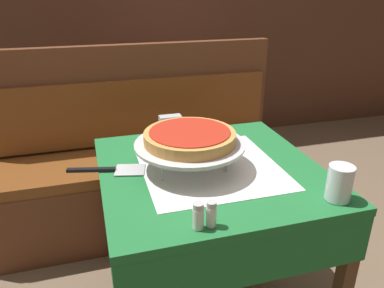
# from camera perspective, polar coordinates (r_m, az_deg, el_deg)

# --- Properties ---
(dining_table_front) EXTENTS (0.82, 0.82, 0.73)m
(dining_table_front) POSITION_cam_1_polar(r_m,az_deg,el_deg) (1.48, 2.72, -7.54)
(dining_table_front) COLOR #1E6B33
(dining_table_front) RESTS_ON ground_plane
(dining_table_rear) EXTENTS (0.65, 0.65, 0.74)m
(dining_table_rear) POSITION_cam_1_polar(r_m,az_deg,el_deg) (2.98, -2.95, 8.76)
(dining_table_rear) COLOR red
(dining_table_rear) RESTS_ON ground_plane
(booth_bench) EXTENTS (1.67, 0.47, 1.06)m
(booth_bench) POSITION_cam_1_polar(r_m,az_deg,el_deg) (2.24, -7.78, -4.86)
(booth_bench) COLOR brown
(booth_bench) RESTS_ON ground_plane
(back_wall_panel) EXTENTS (6.00, 0.04, 2.40)m
(back_wall_panel) POSITION_cam_1_polar(r_m,az_deg,el_deg) (3.27, -9.30, 20.15)
(back_wall_panel) COLOR #4C2D1E
(back_wall_panel) RESTS_ON ground_plane
(pizza_pan_stand) EXTENTS (0.41, 0.41, 0.10)m
(pizza_pan_stand) POSITION_cam_1_polar(r_m,az_deg,el_deg) (1.38, -0.35, -0.16)
(pizza_pan_stand) COLOR #ADADB2
(pizza_pan_stand) RESTS_ON dining_table_front
(deep_dish_pizza) EXTENTS (0.34, 0.34, 0.05)m
(deep_dish_pizza) POSITION_cam_1_polar(r_m,az_deg,el_deg) (1.37, -0.35, 1.10)
(deep_dish_pizza) COLOR #C68E47
(deep_dish_pizza) RESTS_ON pizza_pan_stand
(pizza_server) EXTENTS (0.29, 0.12, 0.01)m
(pizza_server) POSITION_cam_1_polar(r_m,az_deg,el_deg) (1.43, -12.39, -3.86)
(pizza_server) COLOR #BCBCC1
(pizza_server) RESTS_ON dining_table_front
(water_glass_near) EXTENTS (0.08, 0.08, 0.12)m
(water_glass_near) POSITION_cam_1_polar(r_m,az_deg,el_deg) (1.29, 21.57, -5.54)
(water_glass_near) COLOR silver
(water_glass_near) RESTS_ON dining_table_front
(salt_shaker) EXTENTS (0.03, 0.03, 0.08)m
(salt_shaker) POSITION_cam_1_polar(r_m,az_deg,el_deg) (1.07, 0.95, -10.92)
(salt_shaker) COLOR silver
(salt_shaker) RESTS_ON dining_table_front
(pepper_shaker) EXTENTS (0.03, 0.03, 0.08)m
(pepper_shaker) POSITION_cam_1_polar(r_m,az_deg,el_deg) (1.09, 2.96, -10.62)
(pepper_shaker) COLOR silver
(pepper_shaker) RESTS_ON dining_table_front
(napkin_holder) EXTENTS (0.10, 0.05, 0.09)m
(napkin_holder) POSITION_cam_1_polar(r_m,az_deg,el_deg) (1.72, -3.31, 2.89)
(napkin_holder) COLOR #B2B2B7
(napkin_holder) RESTS_ON dining_table_front
(condiment_caddy) EXTENTS (0.12, 0.12, 0.15)m
(condiment_caddy) POSITION_cam_1_polar(r_m,az_deg,el_deg) (2.88, -3.63, 11.36)
(condiment_caddy) COLOR black
(condiment_caddy) RESTS_ON dining_table_rear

